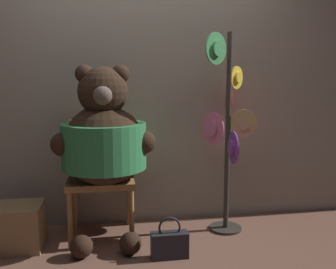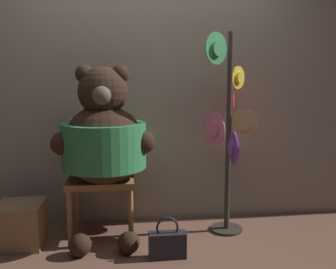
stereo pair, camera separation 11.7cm
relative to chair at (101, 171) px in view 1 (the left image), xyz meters
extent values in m
plane|color=brown|center=(0.36, -0.33, -0.54)|extent=(14.00, 14.00, 0.00)
cube|color=gray|center=(0.36, 0.27, 0.59)|extent=(8.00, 0.10, 2.26)
cylinder|color=#9E703D|center=(-0.24, -0.30, -0.31)|extent=(0.04, 0.04, 0.46)
cylinder|color=#9E703D|center=(0.24, -0.30, -0.31)|extent=(0.04, 0.04, 0.46)
cylinder|color=#9E703D|center=(-0.24, 0.14, -0.31)|extent=(0.04, 0.04, 0.46)
cylinder|color=#9E703D|center=(0.24, 0.14, -0.31)|extent=(0.04, 0.04, 0.46)
cube|color=#9E703D|center=(0.00, -0.08, -0.06)|extent=(0.53, 0.49, 0.05)
cube|color=#9E703D|center=(0.00, 0.15, 0.19)|extent=(0.53, 0.04, 0.45)
sphere|color=black|center=(0.04, -0.15, 0.24)|extent=(0.65, 0.65, 0.65)
cylinder|color=#2D7F47|center=(0.04, -0.15, 0.24)|extent=(0.67, 0.67, 0.36)
sphere|color=black|center=(0.04, -0.15, 0.67)|extent=(0.39, 0.39, 0.39)
sphere|color=black|center=(-0.10, -0.15, 0.80)|extent=(0.14, 0.14, 0.14)
sphere|color=black|center=(0.17, -0.15, 0.80)|extent=(0.14, 0.14, 0.14)
sphere|color=brown|center=(0.04, -0.32, 0.65)|extent=(0.14, 0.14, 0.14)
sphere|color=black|center=(-0.27, -0.24, 0.28)|extent=(0.18, 0.18, 0.18)
sphere|color=black|center=(0.35, -0.24, 0.28)|extent=(0.18, 0.18, 0.18)
sphere|color=black|center=(-0.14, -0.45, -0.45)|extent=(0.17, 0.17, 0.17)
sphere|color=black|center=(0.21, -0.45, -0.45)|extent=(0.17, 0.17, 0.17)
cylinder|color=#332D28|center=(1.07, -0.10, -0.53)|extent=(0.28, 0.28, 0.02)
cylinder|color=#332D28|center=(1.07, -0.10, 0.30)|extent=(0.04, 0.04, 1.68)
cylinder|color=#3D9351|center=(0.92, -0.21, 1.00)|extent=(0.21, 0.16, 0.25)
cylinder|color=#3D9351|center=(0.92, -0.21, 1.00)|extent=(0.13, 0.12, 0.12)
cylinder|color=yellow|center=(1.16, -0.02, 0.78)|extent=(0.15, 0.14, 0.19)
cylinder|color=yellow|center=(1.16, -0.02, 0.78)|extent=(0.11, 0.11, 0.09)
cylinder|color=tan|center=(1.19, -0.13, 0.40)|extent=(0.22, 0.07, 0.23)
cylinder|color=tan|center=(1.19, -0.13, 0.40)|extent=(0.12, 0.08, 0.11)
cylinder|color=#7A388E|center=(1.06, -0.28, 0.22)|extent=(0.02, 0.26, 0.26)
cylinder|color=#7A388E|center=(1.06, -0.28, 0.22)|extent=(0.07, 0.13, 0.13)
cylinder|color=#D16693|center=(0.99, 0.07, 0.33)|extent=(0.13, 0.27, 0.29)
cylinder|color=#D16693|center=(0.99, 0.07, 0.33)|extent=(0.11, 0.15, 0.14)
cylinder|color=red|center=(1.11, 0.03, 0.58)|extent=(0.11, 0.28, 0.29)
cylinder|color=red|center=(1.11, 0.03, 0.58)|extent=(0.10, 0.15, 0.14)
cube|color=#232328|center=(0.50, -0.55, -0.44)|extent=(0.27, 0.11, 0.19)
torus|color=#232328|center=(0.50, -0.55, -0.31)|extent=(0.17, 0.02, 0.17)
cube|color=#937047|center=(-0.63, -0.21, -0.37)|extent=(0.34, 0.34, 0.34)
camera|label=1|loc=(0.08, -3.11, 0.77)|focal=40.00mm
camera|label=2|loc=(0.20, -3.13, 0.77)|focal=40.00mm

